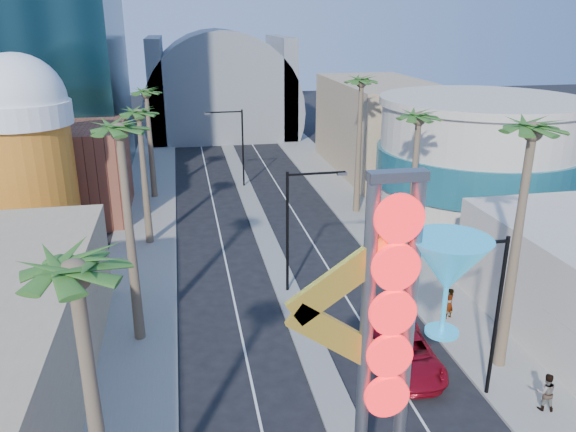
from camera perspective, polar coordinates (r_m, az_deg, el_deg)
The scene contains 22 objects.
sidewalk_west at distance 49.80m, azimuth -14.19°, elevation -0.53°, with size 5.00×100.00×0.15m, color gray.
sidewalk_east at distance 52.08m, azimuth 7.11°, elevation 0.82°, with size 5.00×100.00×0.15m, color gray.
median at distance 52.88m, azimuth -3.74°, elevation 1.23°, with size 1.60×84.00×0.15m, color gray.
brick_filler_west at distance 52.36m, azimuth -21.52°, elevation 4.17°, with size 10.00×10.00×8.00m, color brown.
filler_east at distance 64.83m, azimuth 9.32°, elevation 8.96°, with size 10.00×20.00×10.00m, color tan.
beer_mug at distance 44.11m, azimuth -25.13°, elevation 6.14°, with size 7.00×7.00×14.50m.
turquoise_building at distance 49.60m, azimuth 18.58°, elevation 5.21°, with size 16.60×16.60×10.60m.
canopy at distance 84.94m, azimuth -6.81°, elevation 11.11°, with size 22.00×16.00×22.00m.
neon_sign at distance 18.85m, azimuth 12.45°, elevation -10.98°, with size 6.53×2.60×12.55m.
streetlight_0 at distance 34.59m, azimuth 0.83°, elevation -0.43°, with size 3.79×0.25×8.00m.
streetlight_1 at distance 57.32m, azimuth -5.17°, elevation 7.63°, with size 3.79×0.25×8.00m.
streetlight_2 at distance 26.44m, azimuth 19.75°, elevation -8.43°, with size 3.45×0.25×8.00m.
palm_0 at distance 15.67m, azimuth -20.60°, elevation -7.56°, with size 2.40×2.40×11.70m.
palm_1 at distance 28.58m, azimuth -16.63°, elevation 6.85°, with size 2.40×2.40×12.70m.
palm_2 at distance 42.53m, azimuth -14.86°, elevation 9.16°, with size 2.40×2.40×11.20m.
palm_3 at distance 54.37m, azimuth -14.16°, elevation 11.39°, with size 2.40×2.40×11.20m.
palm_5 at distance 27.08m, azimuth 23.41°, elevation 6.34°, with size 2.40×2.40×13.20m.
palm_6 at distance 37.64m, azimuth 13.08°, elevation 8.71°, with size 2.40×2.40×11.70m.
palm_7 at distance 48.59m, azimuth 7.45°, elevation 12.49°, with size 2.40×2.40×12.70m.
red_pickup at distance 29.61m, azimuth 11.83°, elevation -13.33°, with size 2.79×6.06×1.68m, color maroon.
pedestrian_a at distance 34.10m, azimuth 16.03°, elevation -8.53°, with size 0.69×0.45×1.89m, color gray.
pedestrian_b at distance 28.45m, azimuth 24.71°, elevation -15.92°, with size 0.87×0.68×1.80m, color gray.
Camera 1 is at (-6.09, -11.80, 16.77)m, focal length 35.00 mm.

